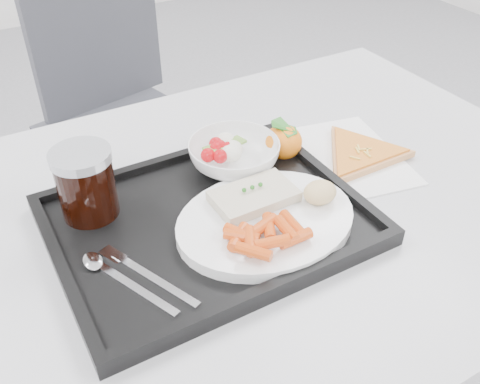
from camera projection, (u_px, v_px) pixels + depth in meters
The scene contains 14 objects.
table at pixel (233, 238), 0.88m from camera, with size 1.20×0.80×0.75m.
chair at pixel (116, 96), 1.60m from camera, with size 0.51×0.51×0.93m.
tray at pixel (208, 222), 0.80m from camera, with size 0.45×0.35×0.03m.
dinner_plate at pixel (266, 221), 0.78m from camera, with size 0.27×0.27×0.02m.
fish_fillet at pixel (254, 196), 0.79m from camera, with size 0.12×0.08×0.02m.
bread_roll at pixel (320, 192), 0.79m from camera, with size 0.06×0.05×0.03m.
salad_bowl at pixel (234, 155), 0.89m from camera, with size 0.15×0.15×0.05m.
cola_glass at pixel (86, 182), 0.77m from camera, with size 0.09×0.09×0.11m.
cutlery at pixel (124, 273), 0.70m from camera, with size 0.11×0.17×0.01m.
napkin at pixel (328, 160), 0.94m from camera, with size 0.29×0.28×0.00m.
tangerine at pixel (283, 142), 0.93m from camera, with size 0.08×0.08×0.07m.
pizza_slice at pixel (360, 153), 0.94m from camera, with size 0.29×0.29×0.02m.
carrot_pile at pixel (264, 235), 0.72m from camera, with size 0.11×0.09×0.03m.
salad_contents at pixel (224, 149), 0.88m from camera, with size 0.09×0.07×0.03m.
Camera 1 is at (-0.31, -0.28, 1.28)m, focal length 40.00 mm.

